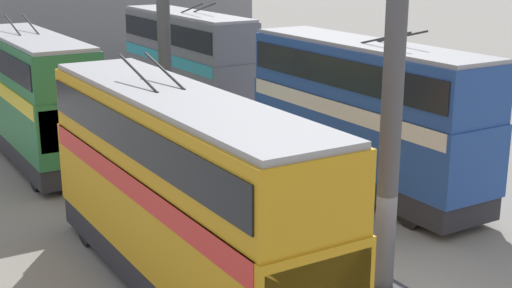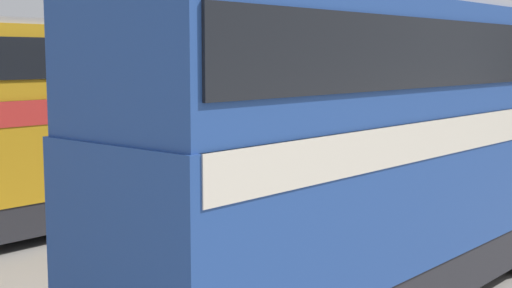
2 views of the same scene
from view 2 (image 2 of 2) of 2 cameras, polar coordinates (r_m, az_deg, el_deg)
name	(u,v)px [view 2 (image 2 of 2)]	position (r m, az deg, el deg)	size (l,w,h in m)	color
support_column_far	(363,70)	(19.74, 8.59, 5.84)	(0.93, 0.93, 8.00)	#4C4C51
bus_left_near	(372,135)	(11.74, 9.30, 0.72)	(10.56, 2.54, 5.87)	black
bus_right_mid	(291,96)	(24.42, 2.86, 3.83)	(9.71, 2.54, 5.69)	black
person_by_left_row	(304,227)	(14.01, 3.85, -6.66)	(0.28, 0.44, 1.78)	#2D2D33
oil_drum	(262,270)	(13.15, 0.44, -10.01)	(0.55, 0.55, 0.82)	#424C56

